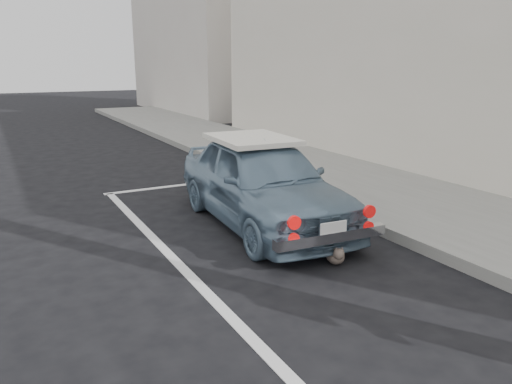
% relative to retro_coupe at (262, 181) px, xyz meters
% --- Properties ---
extents(ground, '(80.00, 80.00, 0.00)m').
position_rel_retro_coupe_xyz_m(ground, '(-0.67, -3.76, -0.63)').
color(ground, black).
rests_on(ground, ground).
extents(sidewalk, '(2.80, 40.00, 0.15)m').
position_rel_retro_coupe_xyz_m(sidewalk, '(2.53, -1.76, -0.56)').
color(sidewalk, slate).
rests_on(sidewalk, ground).
extents(building_far, '(3.50, 10.00, 8.00)m').
position_rel_retro_coupe_xyz_m(building_far, '(5.68, 16.24, 3.37)').
color(building_far, beige).
rests_on(building_far, ground).
extents(pline_front, '(3.00, 0.12, 0.01)m').
position_rel_retro_coupe_xyz_m(pline_front, '(-0.17, 2.74, -0.63)').
color(pline_front, silver).
rests_on(pline_front, ground).
extents(pline_side, '(0.12, 7.00, 0.01)m').
position_rel_retro_coupe_xyz_m(pline_side, '(-1.57, -0.76, -0.63)').
color(pline_side, silver).
rests_on(pline_side, ground).
extents(retro_coupe, '(1.69, 3.75, 1.25)m').
position_rel_retro_coupe_xyz_m(retro_coupe, '(0.00, 0.00, 0.00)').
color(retro_coupe, '#6A879D').
rests_on(retro_coupe, ground).
extents(cat, '(0.32, 0.45, 0.26)m').
position_rel_retro_coupe_xyz_m(cat, '(0.03, -1.69, -0.51)').
color(cat, brown).
rests_on(cat, ground).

